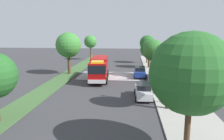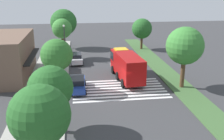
% 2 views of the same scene
% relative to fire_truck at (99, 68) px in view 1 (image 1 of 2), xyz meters
% --- Properties ---
extents(ground_plane, '(120.00, 120.00, 0.00)m').
position_rel_fire_truck_xyz_m(ground_plane, '(-3.84, 1.54, -2.00)').
color(ground_plane, '#38383A').
extents(sidewalk, '(60.00, 5.19, 0.14)m').
position_rel_fire_truck_xyz_m(sidewalk, '(-3.84, 10.33, -1.93)').
color(sidewalk, '#9E9B93').
rests_on(sidewalk, ground_plane).
extents(median_strip, '(60.00, 3.00, 0.14)m').
position_rel_fire_truck_xyz_m(median_strip, '(-3.84, -6.15, -1.93)').
color(median_strip, '#3D6033').
rests_on(median_strip, ground_plane).
extents(crosswalk, '(6.75, 11.14, 0.01)m').
position_rel_fire_truck_xyz_m(crosswalk, '(-3.74, 1.54, -2.00)').
color(crosswalk, silver).
rests_on(crosswalk, ground_plane).
extents(fire_truck, '(9.19, 3.31, 3.54)m').
position_rel_fire_truck_xyz_m(fire_truck, '(0.00, 0.00, 0.00)').
color(fire_truck, '#A50C0C').
rests_on(fire_truck, ground_plane).
extents(parked_car_west, '(4.75, 2.14, 1.69)m').
position_rel_fire_truck_xyz_m(parked_car_west, '(-3.44, 6.53, -1.13)').
color(parked_car_west, navy).
rests_on(parked_car_west, ground_plane).
extents(parked_car_mid, '(4.58, 2.08, 1.67)m').
position_rel_fire_truck_xyz_m(parked_car_mid, '(8.42, 6.53, -1.14)').
color(parked_car_mid, silver).
rests_on(parked_car_mid, ground_plane).
extents(bus_stop_shelter, '(3.50, 1.40, 2.46)m').
position_rel_fire_truck_xyz_m(bus_stop_shelter, '(4.65, 9.22, -0.12)').
color(bus_stop_shelter, '#4C4C51').
rests_on(bus_stop_shelter, sidewalk).
extents(bench_near_shelter, '(1.60, 0.50, 0.90)m').
position_rel_fire_truck_xyz_m(bench_near_shelter, '(0.65, 9.22, -1.41)').
color(bench_near_shelter, '#4C3823').
rests_on(bench_near_shelter, sidewalk).
extents(bench_west_of_shelter, '(1.60, 0.50, 0.90)m').
position_rel_fire_truck_xyz_m(bench_west_of_shelter, '(-2.61, 9.22, -1.41)').
color(bench_west_of_shelter, black).
rests_on(bench_west_of_shelter, sidewalk).
extents(street_lamp, '(0.36, 0.36, 5.87)m').
position_rel_fire_truck_xyz_m(street_lamp, '(10.13, 8.33, 1.62)').
color(street_lamp, '#2D2D30').
rests_on(street_lamp, sidewalk).
extents(storefront_building, '(11.67, 6.63, 5.74)m').
position_rel_fire_truck_xyz_m(storefront_building, '(2.92, 15.83, 0.87)').
color(storefront_building, brown).
rests_on(storefront_building, ground_plane).
extents(sidewalk_tree_far_west, '(3.64, 3.64, 6.64)m').
position_rel_fire_truck_xyz_m(sidewalk_tree_far_west, '(-19.30, 8.73, 2.93)').
color(sidewalk_tree_far_west, '#513823').
rests_on(sidewalk_tree_far_west, sidewalk).
extents(sidewalk_tree_west, '(3.77, 3.77, 5.74)m').
position_rel_fire_truck_xyz_m(sidewalk_tree_west, '(-12.57, 8.73, 1.96)').
color(sidewalk_tree_west, '#513823').
rests_on(sidewalk_tree_west, sidewalk).
extents(sidewalk_tree_center, '(3.67, 3.67, 6.22)m').
position_rel_fire_truck_xyz_m(sidewalk_tree_center, '(-3.60, 8.73, 2.47)').
color(sidewalk_tree_center, '#513823').
rests_on(sidewalk_tree_center, sidewalk).
extents(sidewalk_tree_east, '(3.33, 3.33, 6.64)m').
position_rel_fire_truck_xyz_m(sidewalk_tree_east, '(11.99, 8.73, 3.05)').
color(sidewalk_tree_east, '#47301E').
rests_on(sidewalk_tree_east, sidewalk).
extents(sidewalk_tree_far_east, '(5.10, 5.10, 7.58)m').
position_rel_fire_truck_xyz_m(sidewalk_tree_far_east, '(19.53, 8.73, 3.15)').
color(sidewalk_tree_far_east, '#47301E').
rests_on(sidewalk_tree_far_east, sidewalk).
extents(median_tree_far_west, '(3.42, 3.42, 6.54)m').
position_rel_fire_truck_xyz_m(median_tree_far_west, '(-24.25, -6.15, 2.94)').
color(median_tree_far_west, '#513823').
rests_on(median_tree_far_west, median_strip).
extents(median_tree_west, '(4.46, 4.46, 7.38)m').
position_rel_fire_truck_xyz_m(median_tree_west, '(-4.27, -6.15, 3.25)').
color(median_tree_west, '#513823').
rests_on(median_tree_west, median_strip).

